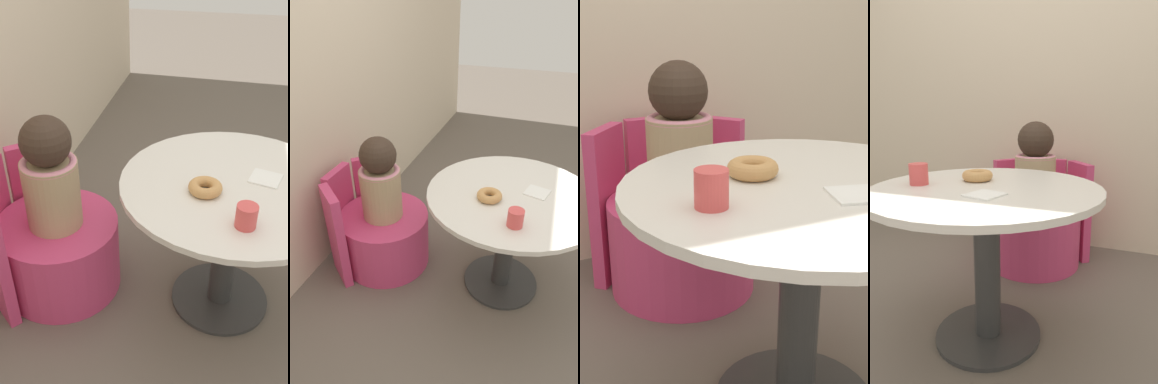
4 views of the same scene
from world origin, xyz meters
TOP-DOWN VIEW (x-y plane):
  - ground_plane at (0.00, 0.00)m, footprint 12.00×12.00m
  - back_wall at (0.00, 1.13)m, footprint 6.00×0.06m
  - round_table at (0.06, -0.02)m, footprint 0.88×0.88m
  - tub_chair at (0.02, 0.72)m, footprint 0.54×0.54m
  - booth_backrest at (0.02, 0.94)m, footprint 0.64×0.24m
  - child_figure at (0.02, 0.72)m, footprint 0.24×0.24m
  - donut at (-0.03, 0.08)m, footprint 0.13×0.13m
  - cup at (-0.21, -0.07)m, footprint 0.07×0.07m
  - paper_napkin at (0.11, -0.14)m, footprint 0.14×0.14m

SIDE VIEW (x-z plane):
  - ground_plane at x=0.00m, z-range 0.00..0.00m
  - tub_chair at x=0.02m, z-range 0.00..0.35m
  - booth_backrest at x=0.02m, z-range 0.00..0.60m
  - round_table at x=0.06m, z-range 0.17..0.80m
  - child_figure at x=0.02m, z-range 0.34..0.85m
  - paper_napkin at x=0.11m, z-range 0.63..0.64m
  - donut at x=-0.03m, z-range 0.63..0.68m
  - cup at x=-0.21m, z-range 0.63..0.72m
  - back_wall at x=0.00m, z-range 0.00..2.40m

